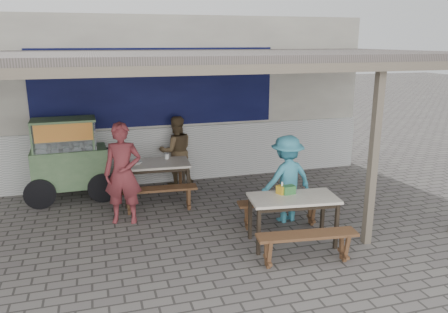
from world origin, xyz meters
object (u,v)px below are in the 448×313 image
object	(u,v)px
vendor_cart	(68,156)
condiment_jar	(167,156)
bench_left_wall	(154,174)
bench_right_street	(307,241)
patron_wall_side	(176,151)
tissue_box	(282,190)
donation_box	(288,190)
bench_right_wall	(280,208)
condiment_bowl	(137,163)
table_right	(293,202)
patron_street_side	(123,174)
bench_left_street	(159,194)
patron_right_table	(287,179)
table_left	(156,167)

from	to	relation	value
vendor_cart	condiment_jar	distance (m)	1.86
bench_left_wall	bench_right_street	xyz separation A→B (m)	(1.57, -3.71, 0.00)
bench_left_wall	patron_wall_side	xyz separation A→B (m)	(0.51, 0.20, 0.41)
tissue_box	donation_box	world-z (taller)	same
vendor_cart	bench_right_wall	bearing A→B (deg)	-37.29
bench_right_street	condiment_bowl	bearing A→B (deg)	129.31
table_right	condiment_jar	distance (m)	3.05
bench_left_wall	bench_right_wall	distance (m)	3.00
patron_wall_side	tissue_box	world-z (taller)	patron_wall_side
bench_left_wall	donation_box	world-z (taller)	donation_box
patron_street_side	patron_wall_side	xyz separation A→B (m)	(1.21, 1.72, -0.12)
patron_street_side	tissue_box	xyz separation A→B (m)	(2.25, -1.39, -0.04)
bench_left_street	table_right	distance (m)	2.56
bench_left_wall	patron_right_table	world-z (taller)	patron_right_table
bench_right_wall	patron_wall_side	size ratio (longest dim) A/B	0.96
bench_right_street	table_right	bearing A→B (deg)	90.00
vendor_cart	patron_wall_side	distance (m)	2.15
patron_right_table	bench_left_street	bearing A→B (deg)	-37.03
bench_right_wall	patron_street_side	size ratio (longest dim) A/B	0.83
bench_left_street	condiment_jar	size ratio (longest dim) A/B	14.55
vendor_cart	tissue_box	world-z (taller)	vendor_cart
bench_right_street	patron_wall_side	xyz separation A→B (m)	(-1.07, 3.91, 0.41)
patron_wall_side	condiment_jar	size ratio (longest dim) A/B	15.59
patron_wall_side	patron_right_table	xyz separation A→B (m)	(1.42, -2.43, 0.00)
bench_right_wall	patron_wall_side	xyz separation A→B (m)	(-1.22, 2.66, 0.41)
patron_street_side	patron_right_table	size ratio (longest dim) A/B	1.15
table_left	condiment_bowl	world-z (taller)	condiment_bowl
condiment_bowl	table_left	bearing A→B (deg)	-0.70
table_right	tissue_box	size ratio (longest dim) A/B	10.74
bench_right_wall	tissue_box	size ratio (longest dim) A/B	11.17
patron_wall_side	donation_box	distance (m)	3.33
bench_right_street	patron_wall_side	bearing A→B (deg)	112.14
bench_left_street	vendor_cart	world-z (taller)	vendor_cart
patron_right_table	table_left	bearing A→B (deg)	-49.98
table_left	patron_street_side	distance (m)	1.13
bench_left_wall	patron_wall_side	distance (m)	0.68
table_left	donation_box	distance (m)	2.87
tissue_box	vendor_cart	bearing A→B (deg)	138.40
bench_right_wall	vendor_cart	world-z (taller)	vendor_cart
table_left	patron_street_side	xyz separation A→B (m)	(-0.66, -0.90, 0.18)
bench_left_wall	bench_right_wall	world-z (taller)	same
bench_right_street	condiment_jar	world-z (taller)	condiment_jar
table_right	vendor_cart	size ratio (longest dim) A/B	0.69
bench_left_wall	condiment_bowl	world-z (taller)	condiment_bowl
table_left	bench_right_street	size ratio (longest dim) A/B	0.93
table_left	patron_right_table	xyz separation A→B (m)	(1.97, -1.61, 0.07)
table_right	patron_street_side	size ratio (longest dim) A/B	0.80
table_left	condiment_bowl	size ratio (longest dim) A/B	6.59
table_left	vendor_cart	xyz separation A→B (m)	(-1.58, 0.52, 0.19)
donation_box	condiment_jar	bearing A→B (deg)	119.31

